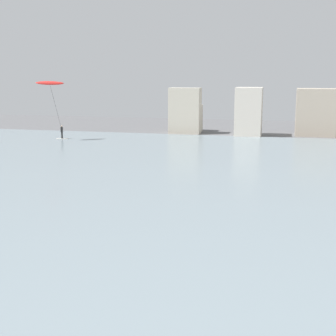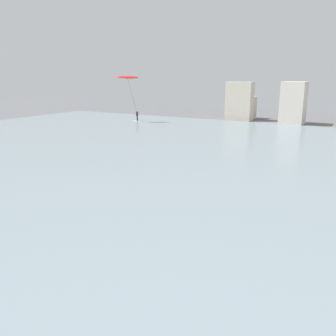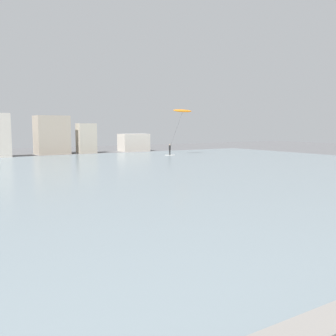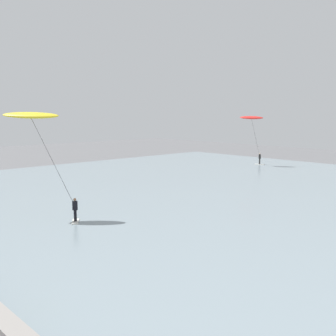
{
  "view_description": "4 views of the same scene",
  "coord_description": "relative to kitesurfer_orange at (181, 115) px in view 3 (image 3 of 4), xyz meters",
  "views": [
    {
      "loc": [
        3.91,
        -3.57,
        7.66
      ],
      "look_at": [
        -0.75,
        15.21,
        3.88
      ],
      "focal_mm": 50.87,
      "sensor_mm": 36.0,
      "label": 1
    },
    {
      "loc": [
        9.56,
        2.73,
        7.12
      ],
      "look_at": [
        1.22,
        17.33,
        2.71
      ],
      "focal_mm": 38.13,
      "sensor_mm": 36.0,
      "label": 2
    },
    {
      "loc": [
        -8.78,
        0.24,
        4.33
      ],
      "look_at": [
        1.46,
        16.51,
        2.23
      ],
      "focal_mm": 40.7,
      "sensor_mm": 36.0,
      "label": 3
    },
    {
      "loc": [
        10.94,
        -0.5,
        7.41
      ],
      "look_at": [
        -3.05,
        12.66,
        4.82
      ],
      "focal_mm": 43.65,
      "sensor_mm": 36.0,
      "label": 4
    }
  ],
  "objects": [
    {
      "name": "water_bay",
      "position": [
        -23.75,
        -17.53,
        -6.04
      ],
      "size": [
        84.0,
        52.0,
        0.1
      ],
      "primitive_type": "cube",
      "color": "gray",
      "rests_on": "ground"
    },
    {
      "name": "far_shore_buildings",
      "position": [
        -19.79,
        11.29,
        -3.45
      ],
      "size": [
        35.48,
        6.33,
        6.16
      ],
      "color": "beige",
      "rests_on": "ground"
    },
    {
      "name": "kitesurfer_orange",
      "position": [
        0.0,
        0.0,
        0.0
      ],
      "size": [
        5.13,
        1.97,
        6.94
      ],
      "color": "silver",
      "rests_on": "water_bay"
    }
  ]
}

